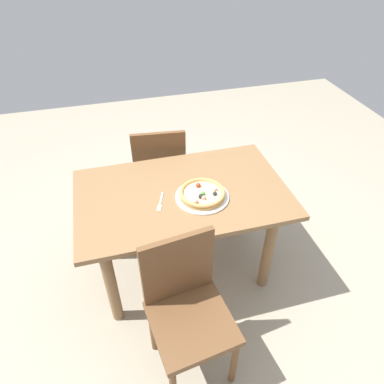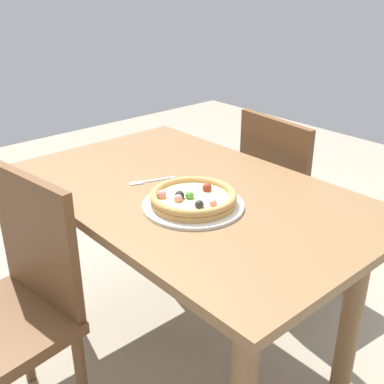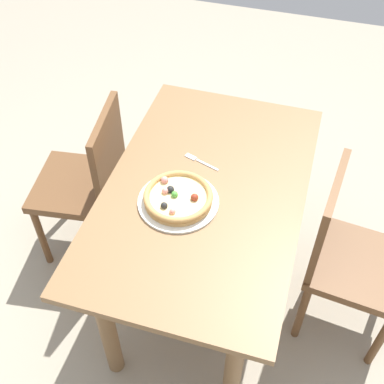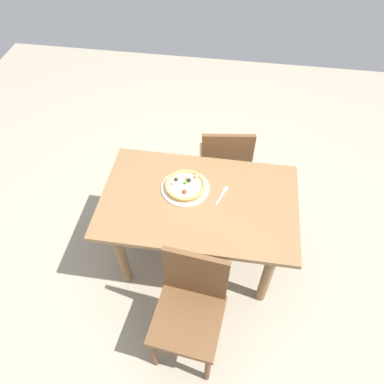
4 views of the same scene
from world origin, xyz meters
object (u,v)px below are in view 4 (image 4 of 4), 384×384
(dining_table, at_px, (199,211))
(plate, at_px, (185,188))
(fork, at_px, (223,194))
(chair_near, at_px, (190,306))
(pizza, at_px, (185,185))
(chair_far, at_px, (225,163))

(dining_table, height_order, plate, plate)
(fork, bearing_deg, plate, 106.28)
(dining_table, distance_m, chair_near, 0.62)
(dining_table, bearing_deg, pizza, 141.35)
(dining_table, distance_m, plate, 0.19)
(chair_far, relative_size, plate, 2.73)
(chair_near, height_order, pizza, chair_near)
(chair_near, bearing_deg, plate, -72.31)
(chair_near, distance_m, pizza, 0.76)
(chair_near, bearing_deg, dining_table, -80.27)
(pizza, distance_m, fork, 0.25)
(pizza, bearing_deg, plate, -91.77)
(chair_near, relative_size, fork, 5.39)
(plate, relative_size, pizza, 1.18)
(chair_far, bearing_deg, pizza, -121.19)
(plate, bearing_deg, pizza, 88.23)
(chair_far, height_order, fork, chair_far)
(chair_far, relative_size, pizza, 3.21)
(chair_far, distance_m, plate, 0.63)
(plate, xyz_separation_m, fork, (0.25, -0.01, -0.00))
(pizza, height_order, fork, pizza)
(chair_near, xyz_separation_m, fork, (0.11, 0.68, 0.25))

